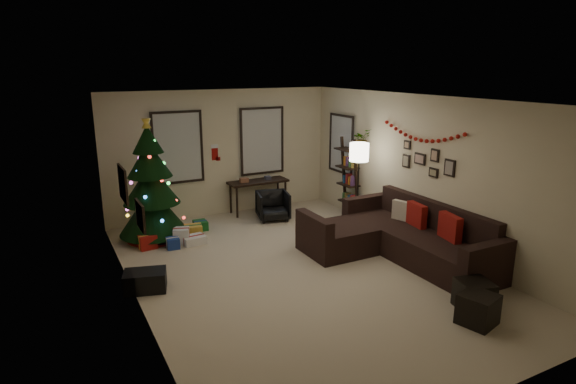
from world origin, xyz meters
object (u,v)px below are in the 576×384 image
object	(u,v)px
desk	(258,184)
desk_chair	(273,206)
christmas_tree	(151,189)
bookshelf	(349,179)
sofa	(398,239)

from	to	relation	value
desk	desk_chair	distance (m)	0.73
christmas_tree	bookshelf	xyz separation A→B (m)	(4.02, -0.59, -0.14)
sofa	bookshelf	size ratio (longest dim) A/B	1.78
desk	desk_chair	size ratio (longest dim) A/B	2.17
bookshelf	desk_chair	bearing A→B (deg)	158.89
sofa	desk	world-z (taller)	sofa
desk	bookshelf	bearing A→B (deg)	-38.26
christmas_tree	desk	xyz separation A→B (m)	(2.45, 0.65, -0.34)
christmas_tree	sofa	world-z (taller)	christmas_tree
christmas_tree	desk_chair	xyz separation A→B (m)	(2.50, -0.00, -0.67)
christmas_tree	desk	size ratio (longest dim) A/B	1.77
christmas_tree	bookshelf	size ratio (longest dim) A/B	1.36
christmas_tree	bookshelf	world-z (taller)	christmas_tree
sofa	desk_chair	distance (m)	2.99
desk_chair	bookshelf	world-z (taller)	bookshelf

